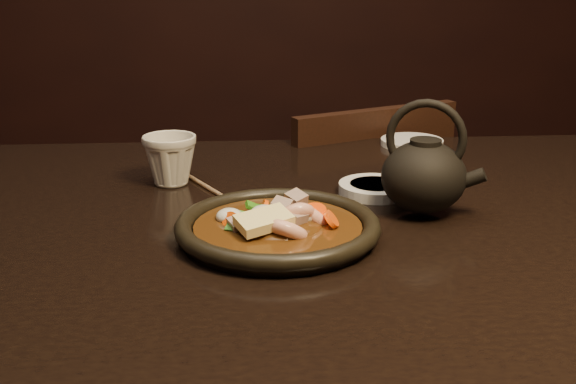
{
  "coord_description": "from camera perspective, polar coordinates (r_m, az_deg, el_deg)",
  "views": [
    {
      "loc": [
        -0.02,
        -0.87,
        1.08
      ],
      "look_at": [
        0.04,
        -0.02,
        0.8
      ],
      "focal_mm": 45.0,
      "sensor_mm": 36.0,
      "label": 1
    }
  ],
  "objects": [
    {
      "name": "soy_dish",
      "position": [
        1.06,
        6.94,
        0.29
      ],
      "size": [
        0.11,
        0.11,
        0.02
      ],
      "primitive_type": "cylinder",
      "color": "silver",
      "rests_on": "table"
    },
    {
      "name": "plate",
      "position": [
        0.89,
        -0.81,
        -2.86
      ],
      "size": [
        0.25,
        0.25,
        0.03
      ],
      "color": "black",
      "rests_on": "table"
    },
    {
      "name": "teapot",
      "position": [
        0.97,
        10.73,
        1.51
      ],
      "size": [
        0.14,
        0.11,
        0.15
      ],
      "rotation": [
        0.0,
        0.0,
        -0.35
      ],
      "color": "black",
      "rests_on": "table"
    },
    {
      "name": "table",
      "position": [
        0.96,
        -2.3,
        -6.85
      ],
      "size": [
        1.6,
        0.9,
        0.75
      ],
      "color": "black",
      "rests_on": "floor"
    },
    {
      "name": "tea_cup",
      "position": [
        1.1,
        -9.3,
        2.64
      ],
      "size": [
        0.09,
        0.09,
        0.08
      ],
      "primitive_type": "imported",
      "rotation": [
        0.0,
        0.0,
        -0.17
      ],
      "color": "beige",
      "rests_on": "table"
    },
    {
      "name": "saucer_right",
      "position": [
        1.35,
        9.76,
        3.9
      ],
      "size": [
        0.11,
        0.11,
        0.01
      ],
      "primitive_type": "cylinder",
      "color": "silver",
      "rests_on": "table"
    },
    {
      "name": "chopsticks",
      "position": [
        1.06,
        -5.79,
        0.02
      ],
      "size": [
        0.11,
        0.2,
        0.01
      ],
      "rotation": [
        0.0,
        0.0,
        0.48
      ],
      "color": "tan",
      "rests_on": "table"
    },
    {
      "name": "stirfry",
      "position": [
        0.89,
        -0.71,
        -2.52
      ],
      "size": [
        0.16,
        0.14,
        0.05
      ],
      "color": "#3A1F0A",
      "rests_on": "plate"
    },
    {
      "name": "chair",
      "position": [
        1.6,
        4.38,
        -5.7
      ],
      "size": [
        0.5,
        0.5,
        0.8
      ],
      "rotation": [
        0.0,
        0.0,
        3.55
      ],
      "color": "black",
      "rests_on": "floor"
    }
  ]
}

